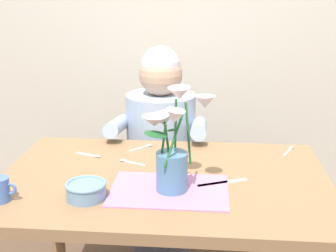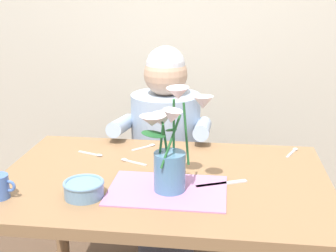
{
  "view_description": "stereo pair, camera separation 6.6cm",
  "coord_description": "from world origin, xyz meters",
  "px_view_note": "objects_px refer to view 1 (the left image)",
  "views": [
    {
      "loc": [
        0.15,
        -1.53,
        1.42
      ],
      "look_at": [
        0.01,
        0.05,
        0.92
      ],
      "focal_mm": 48.95,
      "sensor_mm": 36.0,
      "label": 1
    },
    {
      "loc": [
        0.22,
        -1.52,
        1.42
      ],
      "look_at": [
        0.01,
        0.05,
        0.92
      ],
      "focal_mm": 48.95,
      "sensor_mm": 36.0,
      "label": 2
    }
  ],
  "objects_px": {
    "ceramic_bowl": "(86,190)",
    "ceramic_mug": "(0,190)",
    "seated_person": "(161,160)",
    "flower_vase": "(172,146)",
    "dinner_knife": "(222,183)"
  },
  "relations": [
    {
      "from": "ceramic_bowl",
      "to": "ceramic_mug",
      "type": "relative_size",
      "value": 1.46
    },
    {
      "from": "seated_person",
      "to": "ceramic_bowl",
      "type": "xyz_separation_m",
      "value": [
        -0.16,
        -0.81,
        0.21
      ]
    },
    {
      "from": "flower_vase",
      "to": "dinner_knife",
      "type": "bearing_deg",
      "value": 22.89
    },
    {
      "from": "ceramic_bowl",
      "to": "dinner_knife",
      "type": "relative_size",
      "value": 0.72
    },
    {
      "from": "ceramic_mug",
      "to": "ceramic_bowl",
      "type": "bearing_deg",
      "value": 8.93
    },
    {
      "from": "flower_vase",
      "to": "ceramic_bowl",
      "type": "xyz_separation_m",
      "value": [
        -0.28,
        -0.08,
        -0.13
      ]
    },
    {
      "from": "ceramic_mug",
      "to": "flower_vase",
      "type": "bearing_deg",
      "value": 12.96
    },
    {
      "from": "flower_vase",
      "to": "ceramic_bowl",
      "type": "bearing_deg",
      "value": -163.19
    },
    {
      "from": "flower_vase",
      "to": "ceramic_mug",
      "type": "bearing_deg",
      "value": -167.04
    },
    {
      "from": "seated_person",
      "to": "flower_vase",
      "type": "bearing_deg",
      "value": -84.03
    },
    {
      "from": "dinner_knife",
      "to": "flower_vase",
      "type": "bearing_deg",
      "value": 179.07
    },
    {
      "from": "dinner_knife",
      "to": "ceramic_mug",
      "type": "bearing_deg",
      "value": 171.61
    },
    {
      "from": "seated_person",
      "to": "dinner_knife",
      "type": "relative_size",
      "value": 5.97
    },
    {
      "from": "seated_person",
      "to": "ceramic_bowl",
      "type": "height_order",
      "value": "seated_person"
    },
    {
      "from": "flower_vase",
      "to": "ceramic_bowl",
      "type": "relative_size",
      "value": 2.58
    }
  ]
}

